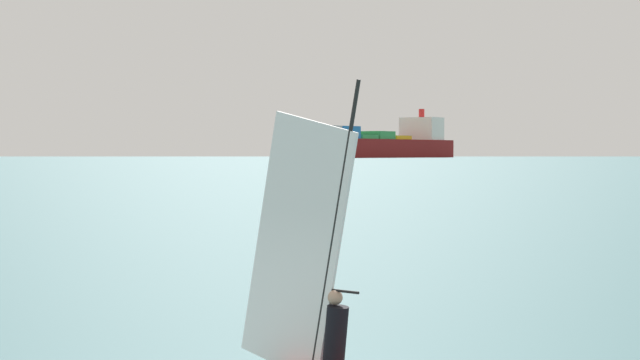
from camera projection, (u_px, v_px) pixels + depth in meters
name	position (u px, v px, depth m)	size (l,w,h in m)	color
windsurfer	(323.00, 306.00, 16.83)	(2.90, 2.85, 4.42)	red
cargo_ship	(373.00, 144.00, 763.31)	(122.29, 150.37, 33.99)	maroon
distant_headland	(409.00, 139.00, 1658.29)	(1308.10, 284.99, 45.91)	#60665B
channel_buoy	(316.00, 194.00, 67.66)	(1.31, 1.31, 2.09)	yellow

